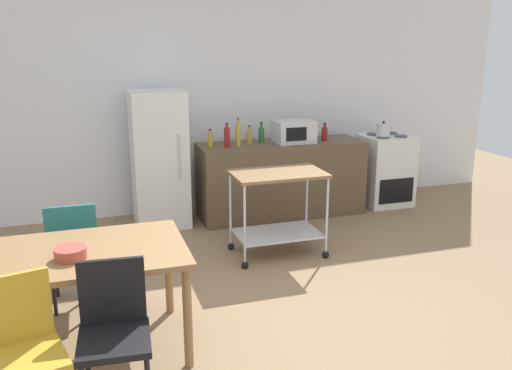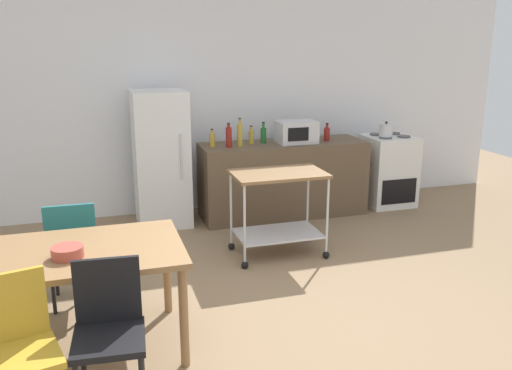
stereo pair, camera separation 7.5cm
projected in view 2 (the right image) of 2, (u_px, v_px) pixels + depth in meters
The scene contains 19 objects.
ground_plane at pixel (287, 329), 4.08m from camera, with size 12.00×12.00×0.00m, color #8C7051.
back_wall at pixel (198, 94), 6.65m from camera, with size 8.40×0.12×2.90m, color white.
kitchen_counter at pixel (283, 179), 6.61m from camera, with size 2.00×0.64×0.90m, color brown.
dining_table at pixel (69, 262), 3.61m from camera, with size 1.50×0.90×0.75m.
chair_teal at pixel (73, 246), 4.31m from camera, with size 0.41×0.41×0.89m.
chair_black at pixel (109, 326), 3.10m from camera, with size 0.43×0.43×0.89m.
chair_mustard at pixel (17, 344), 2.92m from camera, with size 0.48×0.48×0.89m.
stove_oven at pixel (388, 170), 7.04m from camera, with size 0.60×0.61×0.92m.
refrigerator at pixel (161, 159), 6.21m from camera, with size 0.60×0.63×1.55m.
kitchen_cart at pixel (278, 200), 5.34m from camera, with size 0.91×0.57×0.85m.
bottle_vinegar at pixel (212, 140), 6.23m from camera, with size 0.06×0.06×0.21m.
bottle_olive_oil at pixel (229, 137), 6.19m from camera, with size 0.07×0.07×0.28m.
bottle_wine at pixel (240, 135), 6.24m from camera, with size 0.06×0.06×0.33m.
bottle_soda at pixel (251, 136), 6.41m from camera, with size 0.06×0.06×0.22m.
bottle_soy_sauce at pixel (263, 135), 6.45m from camera, with size 0.07×0.07×0.25m.
microwave at pixel (296, 132), 6.47m from camera, with size 0.46×0.35×0.26m.
bottle_sesame_oil at pixel (327, 134), 6.61m from camera, with size 0.07×0.07×0.21m.
fruit_bowl at pixel (68, 252), 3.47m from camera, with size 0.20×0.20×0.07m, color #B24C3F.
kettle at pixel (386, 130), 6.77m from camera, with size 0.24×0.17×0.19m.
Camera 2 is at (-1.30, -3.42, 2.11)m, focal length 38.10 mm.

